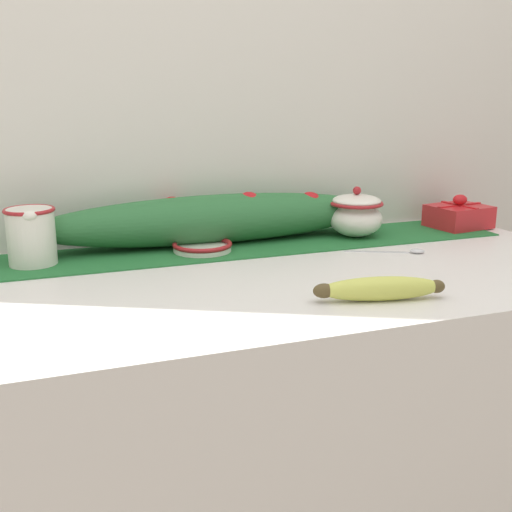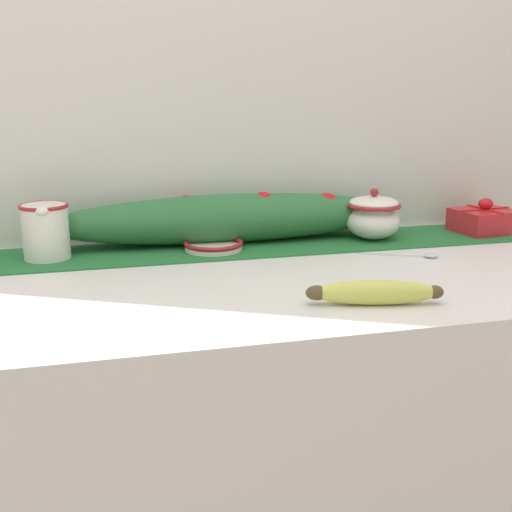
{
  "view_description": "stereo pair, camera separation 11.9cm",
  "coord_description": "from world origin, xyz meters",
  "px_view_note": "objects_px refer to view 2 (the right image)",
  "views": [
    {
      "loc": [
        -0.41,
        -1.12,
        1.27
      ],
      "look_at": [
        -0.02,
        -0.04,
        0.96
      ],
      "focal_mm": 45.0,
      "sensor_mm": 36.0,
      "label": 1
    },
    {
      "loc": [
        -0.3,
        -1.16,
        1.27
      ],
      "look_at": [
        -0.02,
        -0.04,
        0.96
      ],
      "focal_mm": 45.0,
      "sensor_mm": 36.0,
      "label": 2
    }
  ],
  "objects_px": {
    "cream_pitcher": "(46,229)",
    "small_dish": "(213,245)",
    "sugar_bowl": "(373,216)",
    "gift_box": "(484,220)",
    "spoon": "(422,255)",
    "banana": "(375,292)"
  },
  "relations": [
    {
      "from": "sugar_bowl",
      "to": "banana",
      "type": "relative_size",
      "value": 0.56
    },
    {
      "from": "small_dish",
      "to": "spoon",
      "type": "bearing_deg",
      "value": -21.21
    },
    {
      "from": "gift_box",
      "to": "banana",
      "type": "bearing_deg",
      "value": -138.32
    },
    {
      "from": "small_dish",
      "to": "sugar_bowl",
      "type": "bearing_deg",
      "value": 2.0
    },
    {
      "from": "sugar_bowl",
      "to": "banana",
      "type": "distance_m",
      "value": 0.48
    },
    {
      "from": "banana",
      "to": "gift_box",
      "type": "height_order",
      "value": "gift_box"
    },
    {
      "from": "cream_pitcher",
      "to": "gift_box",
      "type": "distance_m",
      "value": 1.04
    },
    {
      "from": "sugar_bowl",
      "to": "spoon",
      "type": "relative_size",
      "value": 0.78
    },
    {
      "from": "sugar_bowl",
      "to": "gift_box",
      "type": "relative_size",
      "value": 0.82
    },
    {
      "from": "cream_pitcher",
      "to": "small_dish",
      "type": "relative_size",
      "value": 0.91
    },
    {
      "from": "cream_pitcher",
      "to": "gift_box",
      "type": "relative_size",
      "value": 0.77
    },
    {
      "from": "sugar_bowl",
      "to": "spoon",
      "type": "height_order",
      "value": "sugar_bowl"
    },
    {
      "from": "sugar_bowl",
      "to": "banana",
      "type": "height_order",
      "value": "sugar_bowl"
    },
    {
      "from": "cream_pitcher",
      "to": "spoon",
      "type": "distance_m",
      "value": 0.8
    },
    {
      "from": "cream_pitcher",
      "to": "sugar_bowl",
      "type": "bearing_deg",
      "value": -0.12
    },
    {
      "from": "cream_pitcher",
      "to": "gift_box",
      "type": "height_order",
      "value": "cream_pitcher"
    },
    {
      "from": "small_dish",
      "to": "spoon",
      "type": "xyz_separation_m",
      "value": [
        0.42,
        -0.16,
        -0.01
      ]
    },
    {
      "from": "cream_pitcher",
      "to": "banana",
      "type": "height_order",
      "value": "cream_pitcher"
    },
    {
      "from": "small_dish",
      "to": "gift_box",
      "type": "xyz_separation_m",
      "value": [
        0.69,
        0.02,
        0.02
      ]
    },
    {
      "from": "cream_pitcher",
      "to": "spoon",
      "type": "relative_size",
      "value": 0.74
    },
    {
      "from": "gift_box",
      "to": "spoon",
      "type": "bearing_deg",
      "value": -145.75
    },
    {
      "from": "spoon",
      "to": "gift_box",
      "type": "bearing_deg",
      "value": 59.94
    }
  ]
}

